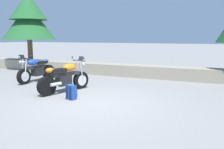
{
  "coord_description": "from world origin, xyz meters",
  "views": [
    {
      "loc": [
        3.14,
        -5.85,
        1.88
      ],
      "look_at": [
        0.11,
        1.2,
        0.65
      ],
      "focal_mm": 38.17,
      "sensor_mm": 36.0,
      "label": 1
    }
  ],
  "objects_px": {
    "rider_backpack": "(71,91)",
    "pine_tree_far_left": "(28,18)",
    "motorcycle_blue_near_left": "(36,70)",
    "motorcycle_orange_centre": "(65,78)"
  },
  "relations": [
    {
      "from": "motorcycle_blue_near_left",
      "to": "pine_tree_far_left",
      "type": "distance_m",
      "value": 4.99
    },
    {
      "from": "motorcycle_blue_near_left",
      "to": "rider_backpack",
      "type": "xyz_separation_m",
      "value": [
        2.97,
        -1.91,
        -0.24
      ]
    },
    {
      "from": "motorcycle_blue_near_left",
      "to": "pine_tree_far_left",
      "type": "relative_size",
      "value": 0.55
    },
    {
      "from": "rider_backpack",
      "to": "pine_tree_far_left",
      "type": "distance_m",
      "value": 8.28
    },
    {
      "from": "motorcycle_orange_centre",
      "to": "pine_tree_far_left",
      "type": "height_order",
      "value": "pine_tree_far_left"
    },
    {
      "from": "motorcycle_blue_near_left",
      "to": "motorcycle_orange_centre",
      "type": "relative_size",
      "value": 1.03
    },
    {
      "from": "motorcycle_blue_near_left",
      "to": "rider_backpack",
      "type": "distance_m",
      "value": 3.54
    },
    {
      "from": "motorcycle_orange_centre",
      "to": "rider_backpack",
      "type": "height_order",
      "value": "motorcycle_orange_centre"
    },
    {
      "from": "pine_tree_far_left",
      "to": "motorcycle_blue_near_left",
      "type": "bearing_deg",
      "value": -45.19
    },
    {
      "from": "rider_backpack",
      "to": "pine_tree_far_left",
      "type": "xyz_separation_m",
      "value": [
        -6.03,
        4.99,
        2.7
      ]
    }
  ]
}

